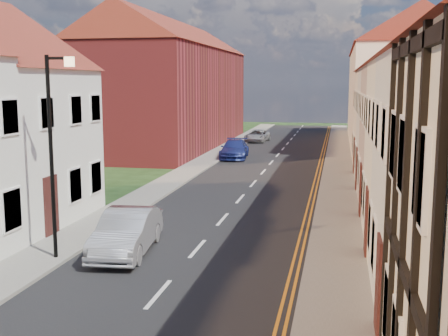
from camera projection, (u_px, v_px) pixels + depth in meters
road at (240, 199)px, 25.87m from camera, size 7.00×90.00×0.02m
pavement_left at (149, 194)px, 26.74m from camera, size 1.80×90.00×0.12m
pavement_right at (337, 202)px, 24.99m from camera, size 1.80×90.00×0.12m
cottage_r_white_far at (442, 100)px, 27.50m from camera, size 8.30×5.20×9.00m
cottage_r_cream_far at (426, 97)px, 32.73m from camera, size 8.30×6.00×9.00m
block_right_far at (400, 83)px, 47.43m from camera, size 8.30×24.20×10.50m
block_left_far at (171, 83)px, 46.28m from camera, size 8.30×24.20×10.50m
lamppost at (53, 145)px, 16.41m from camera, size 0.88×0.15×6.00m
car_mid at (127, 232)px, 17.60m from camera, size 1.88×4.31×1.38m
car_far at (234, 149)px, 39.61m from camera, size 2.17×4.60×1.30m
car_distant at (257, 136)px, 50.55m from camera, size 2.10×4.02×1.08m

